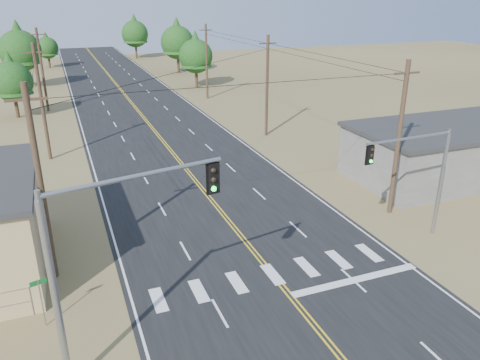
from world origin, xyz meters
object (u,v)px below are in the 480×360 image
building_right (448,152)px  signal_mast_left (107,245)px  signal_mast_right (421,169)px  street_sign (41,295)px

building_right → signal_mast_left: (-27.27, -11.61, 3.36)m
signal_mast_right → signal_mast_left: bearing=-169.5°
street_sign → signal_mast_left: bearing=-68.4°
signal_mast_left → signal_mast_right: bearing=1.4°
signal_mast_left → signal_mast_right: (17.59, 4.09, -0.88)m
building_right → street_sign: building_right is taller
building_right → signal_mast_right: signal_mast_right is taller
building_right → street_sign: size_ratio=6.40×
signal_mast_left → signal_mast_right: size_ratio=1.20×
building_right → street_sign: (-30.00, -8.00, -0.43)m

